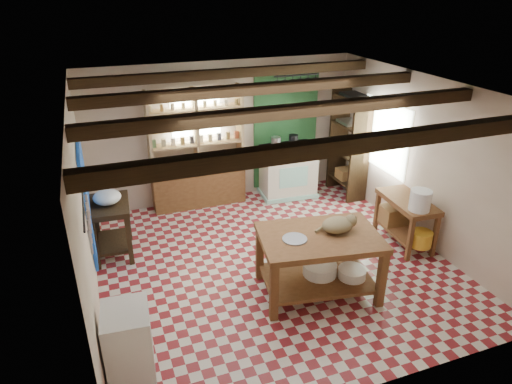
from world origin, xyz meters
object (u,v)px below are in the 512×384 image
object	(u,v)px
prep_table	(112,229)
white_cabinet	(129,344)
cat	(338,225)
work_table	(318,264)
right_counter	(405,221)
stove	(288,171)

from	to	relation	value
prep_table	white_cabinet	distance (m)	2.56
prep_table	cat	xyz separation A→B (m)	(2.75, -1.92, 0.54)
work_table	right_counter	bearing A→B (deg)	28.70
work_table	right_counter	distance (m)	2.00
stove	right_counter	distance (m)	2.54
stove	prep_table	size ratio (longest dim) A/B	1.18
right_counter	cat	xyz separation A→B (m)	(-1.63, -0.65, 0.59)
prep_table	white_cabinet	xyz separation A→B (m)	(-0.02, -2.56, -0.01)
cat	white_cabinet	bearing A→B (deg)	-167.67
prep_table	right_counter	world-z (taller)	prep_table
work_table	cat	xyz separation A→B (m)	(0.25, 0.01, 0.53)
stove	cat	size ratio (longest dim) A/B	2.41
work_table	right_counter	size ratio (longest dim) A/B	1.44
work_table	cat	distance (m)	0.59
right_counter	cat	distance (m)	1.85
stove	cat	world-z (taller)	cat
cat	prep_table	bearing A→B (deg)	144.48
work_table	stove	distance (m)	3.12
stove	right_counter	xyz separation A→B (m)	(1.00, -2.33, -0.12)
work_table	prep_table	world-z (taller)	work_table
stove	cat	xyz separation A→B (m)	(-0.62, -2.98, 0.47)
stove	white_cabinet	distance (m)	4.96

